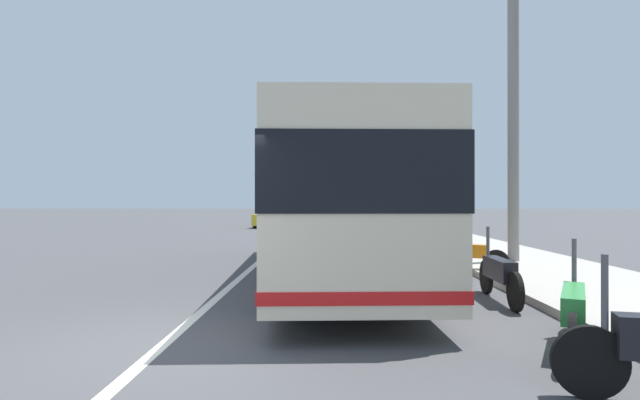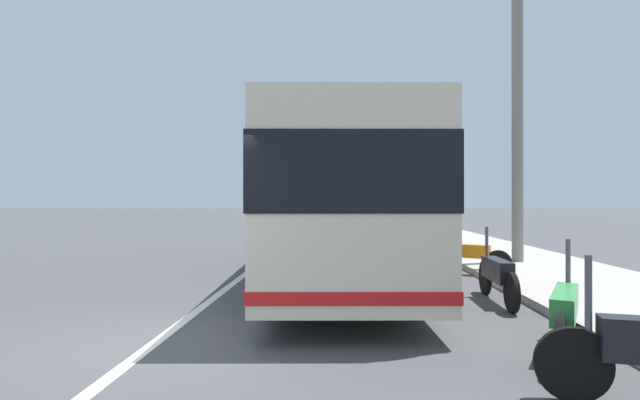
# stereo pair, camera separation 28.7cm
# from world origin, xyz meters

# --- Properties ---
(ground_plane) EXTENTS (220.00, 220.00, 0.00)m
(ground_plane) POSITION_xyz_m (0.00, 0.00, 0.00)
(ground_plane) COLOR #424244
(sidewalk_curb) EXTENTS (110.00, 3.60, 0.14)m
(sidewalk_curb) POSITION_xyz_m (10.00, -7.16, 0.07)
(sidewalk_curb) COLOR #9E998E
(sidewalk_curb) RESTS_ON ground
(lane_divider_line) EXTENTS (110.00, 0.16, 0.01)m
(lane_divider_line) POSITION_xyz_m (10.00, 0.00, 0.00)
(lane_divider_line) COLOR silver
(lane_divider_line) RESTS_ON ground
(coach_bus) EXTENTS (11.96, 3.10, 3.11)m
(coach_bus) POSITION_xyz_m (5.77, -2.14, 1.76)
(coach_bus) COLOR beige
(coach_bus) RESTS_ON ground
(motorcycle_angled) EXTENTS (2.13, 1.10, 1.25)m
(motorcycle_angled) POSITION_xyz_m (-0.06, -4.85, 0.46)
(motorcycle_angled) COLOR black
(motorcycle_angled) RESTS_ON ground
(motorcycle_mid_row) EXTENTS (2.19, 0.26, 1.26)m
(motorcycle_mid_row) POSITION_xyz_m (2.75, -4.93, 0.47)
(motorcycle_mid_row) COLOR black
(motorcycle_mid_row) RESTS_ON ground
(motorcycle_far_end) EXTENTS (1.08, 1.91, 1.25)m
(motorcycle_far_end) POSITION_xyz_m (6.13, -5.20, 0.46)
(motorcycle_far_end) COLOR black
(motorcycle_far_end) RESTS_ON ground
(car_far_distant) EXTENTS (4.19, 1.98, 1.40)m
(car_far_distant) POSITION_xyz_m (38.66, -1.62, 0.67)
(car_far_distant) COLOR #2D7238
(car_far_distant) RESTS_ON ground
(car_oncoming) EXTENTS (4.76, 2.12, 1.34)m
(car_oncoming) POSITION_xyz_m (27.83, 1.75, 0.65)
(car_oncoming) COLOR gold
(car_oncoming) RESTS_ON ground
(utility_pole) EXTENTS (0.30, 0.30, 8.53)m
(utility_pole) POSITION_xyz_m (7.58, -6.93, 4.27)
(utility_pole) COLOR slate
(utility_pole) RESTS_ON ground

